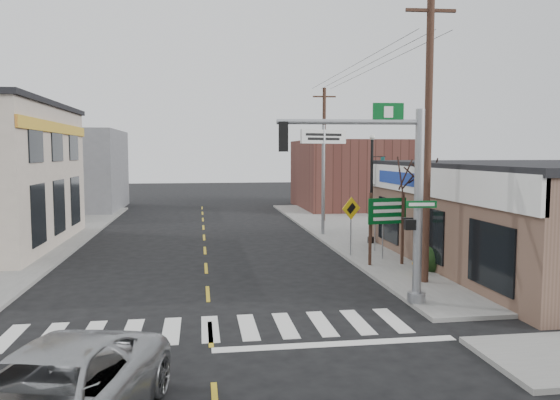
{
  "coord_description": "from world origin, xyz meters",
  "views": [
    {
      "loc": [
        -0.25,
        -13.68,
        4.62
      ],
      "look_at": [
        2.83,
        6.93,
        2.8
      ],
      "focal_mm": 35.0,
      "sensor_mm": 36.0,
      "label": 1
    }
  ],
  "objects": [
    {
      "name": "guide_sign",
      "position": [
        7.16,
        7.04,
        2.0
      ],
      "size": [
        1.65,
        0.14,
        2.89
      ],
      "rotation": [
        0.0,
        0.0,
        0.15
      ],
      "color": "#432A1F",
      "rests_on": "sidewalk_right"
    },
    {
      "name": "crosswalk",
      "position": [
        0.0,
        0.4,
        0.01
      ],
      "size": [
        11.0,
        2.2,
        0.01
      ],
      "primitive_type": "cube",
      "color": "silver",
      "rests_on": "ground"
    },
    {
      "name": "dance_center_sign",
      "position": [
        6.5,
        15.46,
        4.7
      ],
      "size": [
        2.82,
        0.18,
        5.99
      ],
      "rotation": [
        0.0,
        0.0,
        0.34
      ],
      "color": "gray",
      "rests_on": "sidewalk_right"
    },
    {
      "name": "lamp_post",
      "position": [
        8.26,
        12.23,
        3.25
      ],
      "size": [
        0.7,
        0.55,
        5.37
      ],
      "rotation": [
        0.0,
        0.0,
        0.05
      ],
      "color": "black",
      "rests_on": "sidewalk_right"
    },
    {
      "name": "sidewalk_left",
      "position": [
        -9.0,
        13.0,
        0.07
      ],
      "size": [
        6.0,
        38.0,
        0.13
      ],
      "primitive_type": "cube",
      "color": "slate",
      "rests_on": "ground"
    },
    {
      "name": "fire_hydrant",
      "position": [
        7.71,
        5.26,
        0.51
      ],
      "size": [
        0.22,
        0.22,
        0.7
      ],
      "rotation": [
        0.0,
        0.0,
        0.04
      ],
      "color": "#EDA100",
      "rests_on": "sidewalk_right"
    },
    {
      "name": "bldg_distant_left",
      "position": [
        -11.0,
        32.0,
        3.2
      ],
      "size": [
        9.0,
        10.0,
        6.4
      ],
      "primitive_type": "cube",
      "color": "slate",
      "rests_on": "ground"
    },
    {
      "name": "shrub_back",
      "position": [
        8.54,
        5.78,
        0.53
      ],
      "size": [
        1.06,
        1.06,
        0.79
      ],
      "primitive_type": "ellipsoid",
      "color": "black",
      "rests_on": "sidewalk_right"
    },
    {
      "name": "bldg_distant_right",
      "position": [
        12.0,
        30.0,
        2.8
      ],
      "size": [
        8.0,
        10.0,
        5.6
      ],
      "primitive_type": "cube",
      "color": "#542E26",
      "rests_on": "ground"
    },
    {
      "name": "utility_pole_near",
      "position": [
        7.5,
        4.05,
        5.19
      ],
      "size": [
        1.72,
        0.26,
        9.86
      ],
      "rotation": [
        0.0,
        0.0,
        -0.06
      ],
      "color": "#422E21",
      "rests_on": "sidewalk_right"
    },
    {
      "name": "traffic_signal_pole",
      "position": [
        5.5,
        1.63,
        3.66
      ],
      "size": [
        4.68,
        0.37,
        5.93
      ],
      "rotation": [
        0.0,
        0.0,
        -0.08
      ],
      "color": "gray",
      "rests_on": "sidewalk_right"
    },
    {
      "name": "center_line",
      "position": [
        0.0,
        8.0,
        0.01
      ],
      "size": [
        0.12,
        56.0,
        0.01
      ],
      "primitive_type": "cube",
      "color": "gold",
      "rests_on": "ground"
    },
    {
      "name": "utility_pole_far",
      "position": [
        7.9,
        21.33,
        4.58
      ],
      "size": [
        1.51,
        0.23,
        8.67
      ],
      "rotation": [
        0.0,
        0.0,
        -0.08
      ],
      "color": "#482F23",
      "rests_on": "sidewalk_right"
    },
    {
      "name": "ground",
      "position": [
        0.0,
        0.0,
        0.0
      ],
      "size": [
        140.0,
        140.0,
        0.0
      ],
      "primitive_type": "plane",
      "color": "black",
      "rests_on": "ground"
    },
    {
      "name": "shrub_front",
      "position": [
        10.8,
        1.99,
        0.56
      ],
      "size": [
        1.13,
        1.13,
        0.85
      ],
      "primitive_type": "ellipsoid",
      "color": "#1F3515",
      "rests_on": "sidewalk_right"
    },
    {
      "name": "sidewalk_right",
      "position": [
        9.0,
        13.0,
        0.07
      ],
      "size": [
        6.0,
        38.0,
        0.13
      ],
      "primitive_type": "cube",
      "color": "slate",
      "rests_on": "ground"
    },
    {
      "name": "ped_crossing_sign",
      "position": [
        6.3,
        9.18,
        1.9
      ],
      "size": [
        1.0,
        0.07,
        2.56
      ],
      "rotation": [
        0.0,
        0.0,
        0.42
      ],
      "color": "gray",
      "rests_on": "sidewalk_right"
    },
    {
      "name": "bare_tree",
      "position": [
        8.33,
        6.84,
        4.09
      ],
      "size": [
        2.51,
        2.51,
        5.03
      ],
      "rotation": [
        0.0,
        0.0,
        -0.43
      ],
      "color": "black",
      "rests_on": "sidewalk_right"
    }
  ]
}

